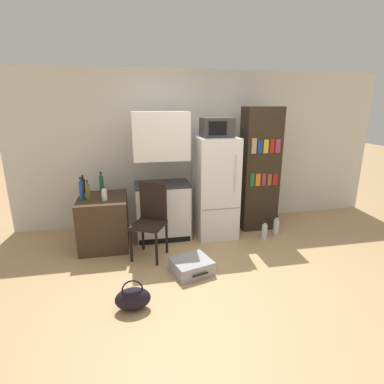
# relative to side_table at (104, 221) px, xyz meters

# --- Properties ---
(ground_plane) EXTENTS (24.00, 24.00, 0.00)m
(ground_plane) POSITION_rel_side_table_xyz_m (1.49, -1.20, -0.37)
(ground_plane) COLOR tan
(wall_back) EXTENTS (6.40, 0.10, 2.58)m
(wall_back) POSITION_rel_side_table_xyz_m (1.69, 0.80, 0.92)
(wall_back) COLOR silver
(wall_back) RESTS_ON ground_plane
(side_table) EXTENTS (0.68, 0.80, 0.74)m
(side_table) POSITION_rel_side_table_xyz_m (0.00, 0.00, 0.00)
(side_table) COLOR #422D1E
(side_table) RESTS_ON ground_plane
(kitchen_hutch) EXTENTS (0.83, 0.54, 1.93)m
(kitchen_hutch) POSITION_rel_side_table_xyz_m (0.88, 0.13, 0.53)
(kitchen_hutch) COLOR white
(kitchen_hutch) RESTS_ON ground_plane
(refrigerator) EXTENTS (0.61, 0.67, 1.56)m
(refrigerator) POSITION_rel_side_table_xyz_m (1.71, 0.08, 0.41)
(refrigerator) COLOR white
(refrigerator) RESTS_ON ground_plane
(microwave) EXTENTS (0.46, 0.38, 0.28)m
(microwave) POSITION_rel_side_table_xyz_m (1.71, 0.08, 1.33)
(microwave) COLOR #333333
(microwave) RESTS_ON refrigerator
(bookshelf) EXTENTS (0.59, 0.39, 2.00)m
(bookshelf) POSITION_rel_side_table_xyz_m (2.49, 0.21, 0.63)
(bookshelf) COLOR #2D2319
(bookshelf) RESTS_ON ground_plane
(bottle_blue_soda) EXTENTS (0.07, 0.07, 0.32)m
(bottle_blue_soda) POSITION_rel_side_table_xyz_m (-0.27, -0.02, 0.50)
(bottle_blue_soda) COLOR #1E47A3
(bottle_blue_soda) RESTS_ON side_table
(bottle_green_tall) EXTENTS (0.06, 0.06, 0.32)m
(bottle_green_tall) POSITION_rel_side_table_xyz_m (-0.02, 0.28, 0.50)
(bottle_green_tall) COLOR #1E6028
(bottle_green_tall) RESTS_ON side_table
(bottle_wine_dark) EXTENTS (0.06, 0.06, 0.27)m
(bottle_wine_dark) POSITION_rel_side_table_xyz_m (-0.29, 0.34, 0.48)
(bottle_wine_dark) COLOR black
(bottle_wine_dark) RESTS_ON side_table
(bottle_milk_white) EXTENTS (0.07, 0.07, 0.19)m
(bottle_milk_white) POSITION_rel_side_table_xyz_m (0.05, -0.15, 0.45)
(bottle_milk_white) COLOR white
(bottle_milk_white) RESTS_ON side_table
(bottle_olive_oil) EXTENTS (0.06, 0.06, 0.28)m
(bottle_olive_oil) POSITION_rel_side_table_xyz_m (-0.18, -0.07, 0.49)
(bottle_olive_oil) COLOR #566619
(bottle_olive_oil) RESTS_ON side_table
(chair) EXTENTS (0.54, 0.54, 1.01)m
(chair) POSITION_rel_side_table_xyz_m (0.67, -0.44, 0.22)
(chair) COLOR black
(chair) RESTS_ON ground_plane
(suitcase_large_flat) EXTENTS (0.56, 0.52, 0.17)m
(suitcase_large_flat) POSITION_rel_side_table_xyz_m (1.11, -1.02, -0.28)
(suitcase_large_flat) COLOR #99999E
(suitcase_large_flat) RESTS_ON ground_plane
(handbag) EXTENTS (0.36, 0.20, 0.33)m
(handbag) POSITION_rel_side_table_xyz_m (0.38, -1.60, -0.25)
(handbag) COLOR black
(handbag) RESTS_ON ground_plane
(water_bottle_front) EXTENTS (0.08, 0.08, 0.29)m
(water_bottle_front) POSITION_rel_side_table_xyz_m (2.42, -0.27, -0.25)
(water_bottle_front) COLOR silver
(water_bottle_front) RESTS_ON ground_plane
(water_bottle_middle) EXTENTS (0.09, 0.09, 0.31)m
(water_bottle_middle) POSITION_rel_side_table_xyz_m (2.68, -0.15, -0.24)
(water_bottle_middle) COLOR silver
(water_bottle_middle) RESTS_ON ground_plane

